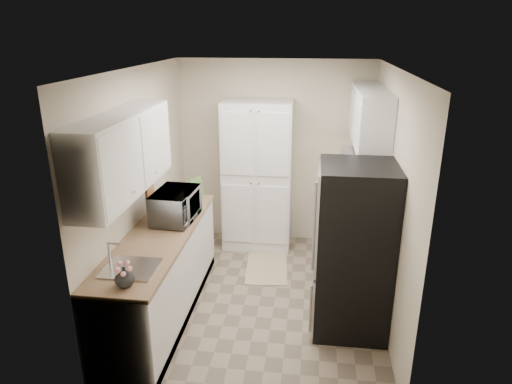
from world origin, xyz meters
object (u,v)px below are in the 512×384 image
at_px(pantry_cabinet, 258,176).
at_px(refrigerator, 353,250).
at_px(electric_range, 349,248).
at_px(microwave, 176,205).
at_px(wine_bottle, 176,195).
at_px(toaster_oven, 349,179).

xyz_separation_m(pantry_cabinet, refrigerator, (1.14, -1.73, -0.15)).
xyz_separation_m(pantry_cabinet, electric_range, (1.17, -0.93, -0.52)).
relative_size(electric_range, refrigerator, 0.66).
relative_size(electric_range, microwave, 1.91).
bearing_deg(microwave, refrigerator, -97.19).
height_order(wine_bottle, toaster_oven, wine_bottle).
relative_size(refrigerator, wine_bottle, 6.60).
distance_m(electric_range, microwave, 2.03).
height_order(electric_range, microwave, microwave).
bearing_deg(wine_bottle, pantry_cabinet, 49.03).
xyz_separation_m(microwave, wine_bottle, (-0.12, 0.42, -0.04)).
bearing_deg(electric_range, pantry_cabinet, 141.78).
relative_size(pantry_cabinet, toaster_oven, 5.03).
distance_m(wine_bottle, toaster_oven, 2.21).
bearing_deg(toaster_oven, electric_range, -98.17).
xyz_separation_m(refrigerator, toaster_oven, (0.05, 1.64, 0.19)).
relative_size(electric_range, toaster_oven, 2.84).
height_order(pantry_cabinet, wine_bottle, pantry_cabinet).
height_order(pantry_cabinet, microwave, pantry_cabinet).
distance_m(pantry_cabinet, microwave, 1.55).
xyz_separation_m(pantry_cabinet, toaster_oven, (1.19, -0.08, 0.04)).
height_order(refrigerator, wine_bottle, refrigerator).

